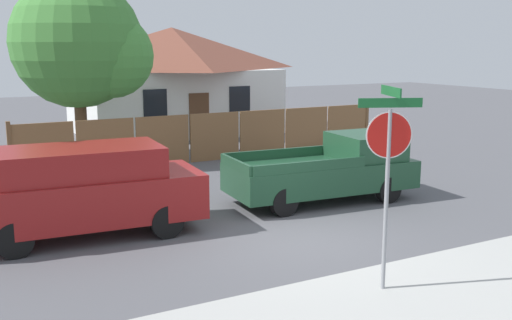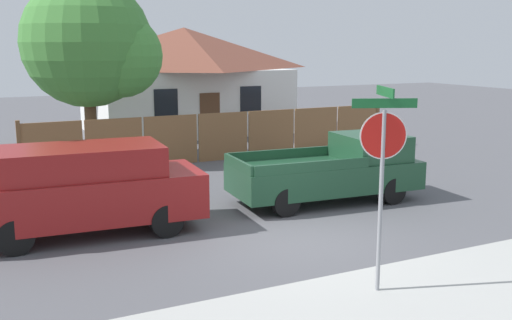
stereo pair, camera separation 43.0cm
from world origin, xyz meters
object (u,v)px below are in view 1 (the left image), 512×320
house (173,78)px  stop_sign (388,153)px  oak_tree (84,46)px  orange_pickup (329,170)px  red_suv (85,189)px

house → stop_sign: (-3.60, -19.16, -0.19)m
house → oak_tree: oak_tree is taller
house → stop_sign: 19.50m
orange_pickup → stop_sign: bearing=-112.1°
red_suv → stop_sign: size_ratio=1.47×
house → orange_pickup: size_ratio=1.87×
stop_sign → red_suv: bearing=147.9°
oak_tree → orange_pickup: 9.62m
orange_pickup → stop_sign: stop_sign is taller
red_suv → oak_tree: bearing=80.7°
oak_tree → stop_sign: 13.40m
oak_tree → red_suv: size_ratio=1.27×
oak_tree → red_suv: (-1.94, -7.99, -2.94)m
house → red_suv: bearing=-117.5°
oak_tree → orange_pickup: (4.29, -8.01, -3.16)m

